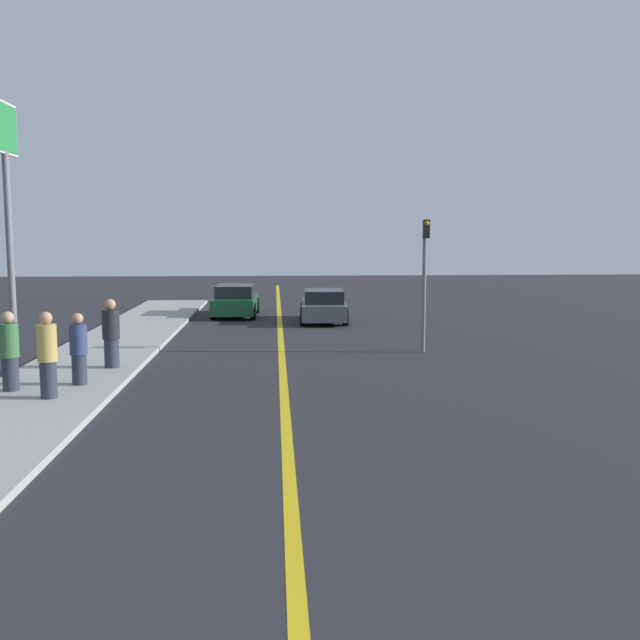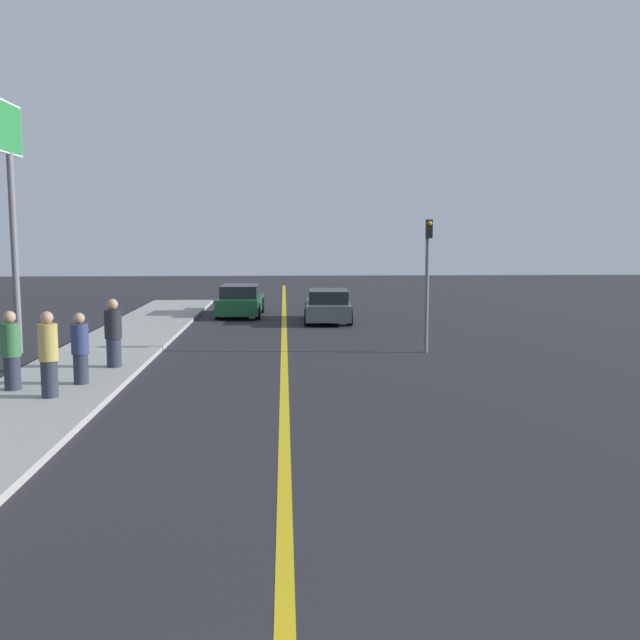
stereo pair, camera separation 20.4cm
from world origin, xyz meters
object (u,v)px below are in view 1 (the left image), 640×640
car_near_right_lane (324,306)px  traffic_light (425,271)px  pedestrian_far_standing (79,349)px  pedestrian_by_sign (111,334)px  car_ahead_center (236,301)px  roadside_sign (6,167)px  pedestrian_near_curb (47,355)px  pedestrian_mid_group (9,352)px

car_near_right_lane → traffic_light: (2.49, -7.77, 1.81)m
car_near_right_lane → pedestrian_far_standing: (-6.45, -12.49, 0.31)m
car_near_right_lane → pedestrian_by_sign: (-6.19, -10.40, 0.37)m
car_ahead_center → traffic_light: 11.97m
traffic_light → roadside_sign: roadside_sign is taller
pedestrian_near_curb → pedestrian_mid_group: pedestrian_near_curb is taller
pedestrian_near_curb → roadside_sign: roadside_sign is taller
car_ahead_center → traffic_light: traffic_light is taller
pedestrian_mid_group → traffic_light: bearing=27.3°
traffic_light → car_ahead_center: bearing=121.5°
pedestrian_near_curb → pedestrian_by_sign: 3.49m
car_ahead_center → pedestrian_far_standing: size_ratio=2.51×
car_ahead_center → pedestrian_mid_group: (-4.08, -15.38, 0.35)m
pedestrian_mid_group → pedestrian_by_sign: bearing=59.2°
car_near_right_lane → pedestrian_near_curb: size_ratio=2.23×
car_near_right_lane → pedestrian_far_standing: size_ratio=2.47×
car_near_right_lane → pedestrian_near_curb: (-6.72, -13.85, 0.41)m
car_ahead_center → pedestrian_mid_group: pedestrian_mid_group is taller
pedestrian_by_sign → traffic_light: size_ratio=0.44×
pedestrian_near_curb → pedestrian_far_standing: bearing=78.6°
pedestrian_by_sign → roadside_sign: bearing=138.4°
pedestrian_near_curb → pedestrian_far_standing: (0.27, 1.35, -0.09)m
pedestrian_mid_group → traffic_light: 11.64m
car_near_right_lane → pedestrian_by_sign: pedestrian_by_sign is taller
car_near_right_lane → pedestrian_mid_group: size_ratio=2.32×
car_near_right_lane → pedestrian_mid_group: pedestrian_mid_group is taller
pedestrian_near_curb → pedestrian_mid_group: (-1.06, 0.78, -0.04)m
pedestrian_mid_group → traffic_light: traffic_light is taller
car_ahead_center → pedestrian_by_sign: size_ratio=2.33×
car_near_right_lane → car_ahead_center: bearing=150.7°
traffic_light → roadside_sign: size_ratio=0.54×
pedestrian_mid_group → pedestrian_far_standing: 1.45m
pedestrian_near_curb → pedestrian_mid_group: bearing=143.5°
car_ahead_center → traffic_light: size_ratio=1.03×
car_near_right_lane → pedestrian_far_standing: pedestrian_far_standing is taller
car_ahead_center → traffic_light: (6.18, -10.09, 1.79)m
pedestrian_near_curb → traffic_light: size_ratio=0.46×
pedestrian_far_standing → pedestrian_by_sign: bearing=83.0°
car_near_right_lane → pedestrian_mid_group: (-7.78, -13.06, 0.37)m
pedestrian_far_standing → traffic_light: (8.94, 4.72, 1.50)m
pedestrian_near_curb → pedestrian_by_sign: (0.53, 3.44, -0.03)m
car_near_right_lane → pedestrian_far_standing: 14.07m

